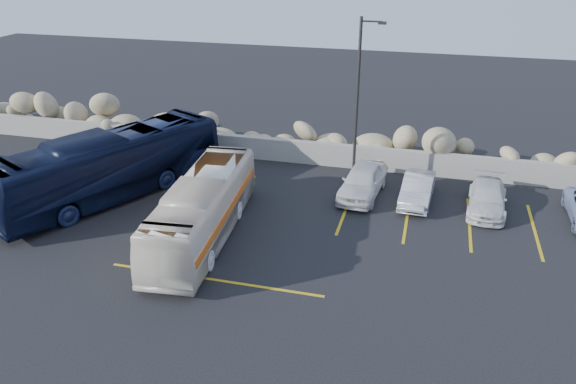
% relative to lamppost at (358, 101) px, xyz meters
% --- Properties ---
extents(ground, '(90.00, 90.00, 0.00)m').
position_rel_lamppost_xyz_m(ground, '(-2.56, -9.50, -4.30)').
color(ground, black).
rests_on(ground, ground).
extents(seawall, '(60.00, 0.40, 1.20)m').
position_rel_lamppost_xyz_m(seawall, '(-2.56, 2.50, -3.70)').
color(seawall, gray).
rests_on(seawall, ground).
extents(riprap_pile, '(54.00, 2.80, 2.60)m').
position_rel_lamppost_xyz_m(riprap_pile, '(-2.56, 3.70, -3.00)').
color(riprap_pile, '#9A8764').
rests_on(riprap_pile, ground).
extents(parking_lines, '(18.16, 9.36, 0.01)m').
position_rel_lamppost_xyz_m(parking_lines, '(2.09, -3.93, -4.29)').
color(parking_lines, gold).
rests_on(parking_lines, ground).
extents(lamppost, '(1.14, 0.18, 8.00)m').
position_rel_lamppost_xyz_m(lamppost, '(0.00, 0.00, 0.00)').
color(lamppost, '#2B2826').
rests_on(lamppost, ground).
extents(vintage_bus, '(2.88, 9.19, 2.52)m').
position_rel_lamppost_xyz_m(vintage_bus, '(-5.11, -6.43, -3.04)').
color(vintage_bus, silver).
rests_on(vintage_bus, ground).
extents(tour_coach, '(7.29, 11.08, 3.09)m').
position_rel_lamppost_xyz_m(tour_coach, '(-10.70, -3.93, -2.75)').
color(tour_coach, black).
rests_on(tour_coach, ground).
extents(car_a, '(2.10, 4.36, 1.44)m').
position_rel_lamppost_xyz_m(car_a, '(0.51, -0.85, -3.58)').
color(car_a, silver).
rests_on(car_a, ground).
extents(car_b, '(1.56, 3.85, 1.24)m').
position_rel_lamppost_xyz_m(car_b, '(3.03, -0.89, -3.67)').
color(car_b, '#B5B5BA').
rests_on(car_b, ground).
extents(car_c, '(1.90, 4.06, 1.15)m').
position_rel_lamppost_xyz_m(car_c, '(6.07, -0.98, -3.72)').
color(car_c, silver).
rests_on(car_c, ground).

